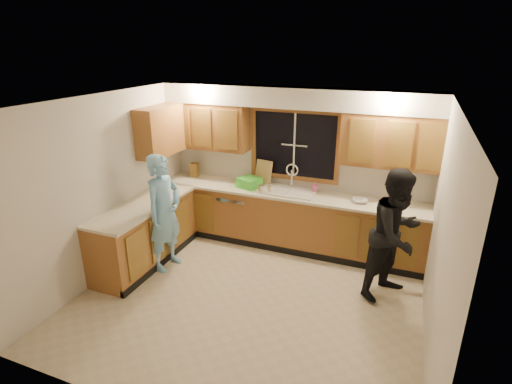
% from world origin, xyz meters
% --- Properties ---
extents(floor, '(4.20, 4.20, 0.00)m').
position_xyz_m(floor, '(0.00, 0.00, 0.00)').
color(floor, beige).
rests_on(floor, ground).
extents(ceiling, '(4.20, 4.20, 0.00)m').
position_xyz_m(ceiling, '(0.00, 0.00, 2.50)').
color(ceiling, silver).
extents(wall_back, '(4.20, 0.00, 4.20)m').
position_xyz_m(wall_back, '(0.00, 1.90, 1.25)').
color(wall_back, beige).
rests_on(wall_back, ground).
extents(wall_left, '(0.00, 3.80, 3.80)m').
position_xyz_m(wall_left, '(-2.10, 0.00, 1.25)').
color(wall_left, beige).
rests_on(wall_left, ground).
extents(wall_right, '(0.00, 3.80, 3.80)m').
position_xyz_m(wall_right, '(2.10, 0.00, 1.25)').
color(wall_right, beige).
rests_on(wall_right, ground).
extents(base_cabinets_back, '(4.20, 0.60, 0.88)m').
position_xyz_m(base_cabinets_back, '(0.00, 1.60, 0.44)').
color(base_cabinets_back, '#965D2B').
rests_on(base_cabinets_back, ground).
extents(base_cabinets_left, '(0.60, 1.90, 0.88)m').
position_xyz_m(base_cabinets_left, '(-1.80, 0.35, 0.44)').
color(base_cabinets_left, '#965D2B').
rests_on(base_cabinets_left, ground).
extents(countertop_back, '(4.20, 0.63, 0.04)m').
position_xyz_m(countertop_back, '(0.00, 1.58, 0.90)').
color(countertop_back, beige).
rests_on(countertop_back, base_cabinets_back).
extents(countertop_left, '(0.63, 1.90, 0.04)m').
position_xyz_m(countertop_left, '(-1.79, 0.35, 0.90)').
color(countertop_left, beige).
rests_on(countertop_left, base_cabinets_left).
extents(upper_cabinets_left, '(1.35, 0.33, 0.75)m').
position_xyz_m(upper_cabinets_left, '(-1.43, 1.73, 1.83)').
color(upper_cabinets_left, '#965D2B').
rests_on(upper_cabinets_left, wall_back).
extents(upper_cabinets_right, '(1.35, 0.33, 0.75)m').
position_xyz_m(upper_cabinets_right, '(1.43, 1.73, 1.83)').
color(upper_cabinets_right, '#965D2B').
rests_on(upper_cabinets_right, wall_back).
extents(upper_cabinets_return, '(0.33, 0.90, 0.75)m').
position_xyz_m(upper_cabinets_return, '(-1.94, 1.12, 1.83)').
color(upper_cabinets_return, '#965D2B').
rests_on(upper_cabinets_return, wall_left).
extents(soffit, '(4.20, 0.35, 0.30)m').
position_xyz_m(soffit, '(0.00, 1.72, 2.35)').
color(soffit, silver).
rests_on(soffit, wall_back).
extents(window_frame, '(1.44, 0.03, 1.14)m').
position_xyz_m(window_frame, '(0.00, 1.89, 1.60)').
color(window_frame, black).
rests_on(window_frame, wall_back).
extents(sink, '(0.86, 0.52, 0.57)m').
position_xyz_m(sink, '(0.00, 1.60, 0.86)').
color(sink, silver).
rests_on(sink, countertop_back).
extents(dishwasher, '(0.60, 0.56, 0.82)m').
position_xyz_m(dishwasher, '(-0.85, 1.59, 0.41)').
color(dishwasher, white).
rests_on(dishwasher, floor).
extents(stove, '(0.58, 0.75, 0.90)m').
position_xyz_m(stove, '(-1.80, -0.22, 0.45)').
color(stove, white).
rests_on(stove, floor).
extents(man, '(0.48, 0.66, 1.70)m').
position_xyz_m(man, '(-1.42, 0.32, 0.85)').
color(man, '#7CBCEA').
rests_on(man, floor).
extents(woman, '(1.00, 1.05, 1.71)m').
position_xyz_m(woman, '(1.67, 0.81, 0.85)').
color(woman, black).
rests_on(woman, floor).
extents(knife_block, '(0.14, 0.13, 0.24)m').
position_xyz_m(knife_block, '(-1.73, 1.73, 1.04)').
color(knife_block, olive).
rests_on(knife_block, countertop_back).
extents(cutting_board, '(0.31, 0.16, 0.39)m').
position_xyz_m(cutting_board, '(-0.49, 1.82, 1.12)').
color(cutting_board, tan).
rests_on(cutting_board, countertop_back).
extents(dish_crate, '(0.41, 0.39, 0.15)m').
position_xyz_m(dish_crate, '(-0.65, 1.59, 1.00)').
color(dish_crate, green).
rests_on(dish_crate, countertop_back).
extents(soap_bottle, '(0.10, 0.10, 0.17)m').
position_xyz_m(soap_bottle, '(0.39, 1.75, 1.00)').
color(soap_bottle, '#D4508A').
rests_on(soap_bottle, countertop_back).
extents(bowl, '(0.27, 0.27, 0.05)m').
position_xyz_m(bowl, '(1.11, 1.56, 0.95)').
color(bowl, silver).
rests_on(bowl, countertop_back).
extents(can_left, '(0.08, 0.08, 0.13)m').
position_xyz_m(can_left, '(-0.37, 1.38, 0.99)').
color(can_left, beige).
rests_on(can_left, countertop_back).
extents(can_right, '(0.08, 0.08, 0.11)m').
position_xyz_m(can_right, '(-0.25, 1.45, 0.97)').
color(can_right, beige).
rests_on(can_right, countertop_back).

